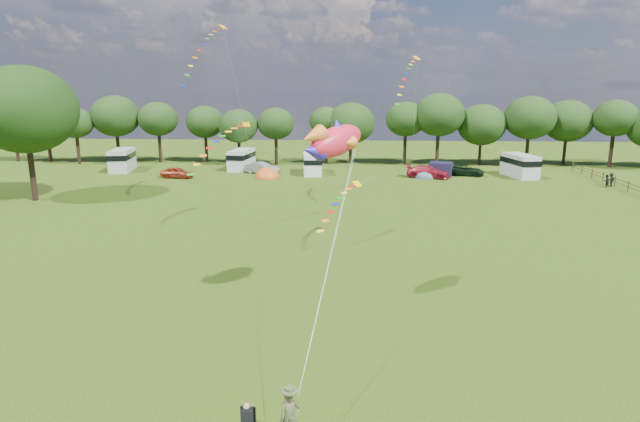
# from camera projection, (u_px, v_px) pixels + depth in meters

# --- Properties ---
(ground_plane) EXTENTS (180.00, 180.00, 0.00)m
(ground_plane) POSITION_uv_depth(u_px,v_px,m) (310.00, 333.00, 25.10)
(ground_plane) COLOR black
(ground_plane) RESTS_ON ground
(tree_line) EXTENTS (102.98, 10.98, 10.27)m
(tree_line) POSITION_uv_depth(u_px,v_px,m) (376.00, 121.00, 76.77)
(tree_line) COLOR black
(tree_line) RESTS_ON ground
(big_tree) EXTENTS (10.00, 10.00, 13.28)m
(big_tree) POSITION_uv_depth(u_px,v_px,m) (24.00, 110.00, 51.93)
(big_tree) COLOR black
(big_tree) RESTS_ON ground
(fence) EXTENTS (0.12, 33.12, 1.20)m
(fence) POSITION_uv_depth(u_px,v_px,m) (635.00, 188.00, 56.64)
(fence) COLOR #472D19
(fence) RESTS_ON ground
(car_a) EXTENTS (4.37, 2.30, 1.38)m
(car_a) POSITION_uv_depth(u_px,v_px,m) (177.00, 173.00, 66.71)
(car_a) COLOR maroon
(car_a) RESTS_ON ground
(car_b) EXTENTS (4.52, 2.94, 1.50)m
(car_b) POSITION_uv_depth(u_px,v_px,m) (262.00, 168.00, 70.07)
(car_b) COLOR gray
(car_b) RESTS_ON ground
(car_c) EXTENTS (5.55, 3.67, 1.54)m
(car_c) POSITION_uv_depth(u_px,v_px,m) (428.00, 172.00, 66.77)
(car_c) COLOR maroon
(car_c) RESTS_ON ground
(car_d) EXTENTS (5.30, 3.44, 1.33)m
(car_d) POSITION_uv_depth(u_px,v_px,m) (465.00, 170.00, 68.59)
(car_d) COLOR black
(car_d) RESTS_ON ground
(campervan_a) EXTENTS (3.51, 6.26, 2.90)m
(campervan_a) POSITION_uv_depth(u_px,v_px,m) (122.00, 159.00, 72.30)
(campervan_a) COLOR #B5B6B7
(campervan_a) RESTS_ON ground
(campervan_b) EXTENTS (3.06, 5.87, 2.75)m
(campervan_b) POSITION_uv_depth(u_px,v_px,m) (241.00, 159.00, 73.32)
(campervan_b) COLOR silver
(campervan_b) RESTS_ON ground
(campervan_c) EXTENTS (2.84, 5.57, 2.62)m
(campervan_c) POSITION_uv_depth(u_px,v_px,m) (312.00, 163.00, 69.64)
(campervan_c) COLOR silver
(campervan_c) RESTS_ON ground
(campervan_d) EXTENTS (3.69, 6.19, 2.84)m
(campervan_d) POSITION_uv_depth(u_px,v_px,m) (520.00, 165.00, 67.49)
(campervan_d) COLOR #BBBBBD
(campervan_d) RESTS_ON ground
(tent_orange) EXTENTS (3.34, 3.66, 2.62)m
(tent_orange) POSITION_uv_depth(u_px,v_px,m) (267.00, 178.00, 67.10)
(tent_orange) COLOR #CA541A
(tent_orange) RESTS_ON ground
(tent_greyblue) EXTENTS (3.35, 3.67, 2.49)m
(tent_greyblue) POSITION_uv_depth(u_px,v_px,m) (425.00, 177.00, 67.38)
(tent_greyblue) COLOR #475B64
(tent_greyblue) RESTS_ON ground
(awning_navy) EXTENTS (3.33, 3.00, 1.73)m
(awning_navy) POSITION_uv_depth(u_px,v_px,m) (441.00, 169.00, 68.35)
(awning_navy) COLOR #191732
(awning_navy) RESTS_ON ground
(kite_flyer) EXTENTS (0.79, 0.62, 1.90)m
(kite_flyer) POSITION_uv_depth(u_px,v_px,m) (290.00, 418.00, 17.10)
(kite_flyer) COLOR brown
(kite_flyer) RESTS_ON ground
(camp_chair) EXTENTS (0.54, 0.54, 1.27)m
(camp_chair) POSITION_uv_depth(u_px,v_px,m) (247.00, 417.00, 17.49)
(camp_chair) COLOR #99999E
(camp_chair) RESTS_ON ground
(fish_kite) EXTENTS (3.58, 3.78, 2.21)m
(fish_kite) POSITION_uv_depth(u_px,v_px,m) (332.00, 141.00, 25.92)
(fish_kite) COLOR #F2223F
(fish_kite) RESTS_ON ground
(streamer_kite_a) EXTENTS (3.31, 5.70, 5.80)m
(streamer_kite_a) POSITION_uv_depth(u_px,v_px,m) (206.00, 45.00, 49.80)
(streamer_kite_a) COLOR #EEC800
(streamer_kite_a) RESTS_ON ground
(streamer_kite_b) EXTENTS (4.30, 4.58, 3.80)m
(streamer_kite_b) POSITION_uv_depth(u_px,v_px,m) (224.00, 140.00, 42.61)
(streamer_kite_b) COLOR #D48F00
(streamer_kite_b) RESTS_ON ground
(streamer_kite_c) EXTENTS (3.19, 4.95, 2.80)m
(streamer_kite_c) POSITION_uv_depth(u_px,v_px,m) (343.00, 198.00, 38.79)
(streamer_kite_c) COLOR #FFDA01
(streamer_kite_c) RESTS_ON ground
(walker_a) EXTENTS (0.83, 0.70, 1.46)m
(walker_a) POSITION_uv_depth(u_px,v_px,m) (606.00, 181.00, 60.69)
(walker_a) COLOR black
(walker_a) RESTS_ON ground
(walker_b) EXTENTS (1.09, 0.84, 1.53)m
(walker_b) POSITION_uv_depth(u_px,v_px,m) (611.00, 180.00, 61.35)
(walker_b) COLOR black
(walker_b) RESTS_ON ground
(streamer_kite_d) EXTENTS (2.70, 5.15, 4.31)m
(streamer_kite_d) POSITION_uv_depth(u_px,v_px,m) (409.00, 72.00, 47.63)
(streamer_kite_d) COLOR yellow
(streamer_kite_d) RESTS_ON ground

